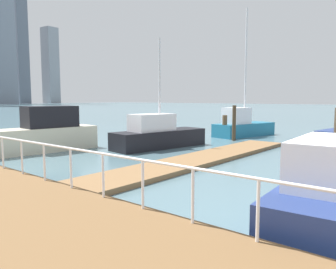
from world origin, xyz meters
name	(u,v)px	position (x,y,z in m)	size (l,w,h in m)	color
floating_dock	(197,160)	(3.67, 7.33, 0.09)	(14.34, 2.00, 0.18)	olive
boardwalk_railing	(12,146)	(-3.15, 9.86, 1.21)	(0.06, 29.93, 1.08)	white
dock_piling_0	(234,123)	(11.25, 9.68, 1.14)	(0.24, 0.24, 2.29)	#473826
dock_piling_1	(225,127)	(11.88, 10.74, 0.80)	(0.33, 0.33, 1.60)	brown
moored_boat_1	(158,135)	(5.71, 11.40, 0.73)	(5.84, 2.55, 6.00)	black
moored_boat_3	(242,126)	(13.98, 10.49, 0.77)	(5.32, 2.73, 9.09)	#1E6B8C
moored_boat_4	(41,134)	(0.88, 15.15, 0.90)	(6.18, 2.22, 2.34)	beige
skyline_tower_6	(16,16)	(77.33, 169.81, 44.04)	(6.25, 10.81, 88.09)	slate
skyline_tower_7	(51,66)	(96.00, 170.30, 20.69)	(6.75, 7.31, 41.38)	#8C939E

